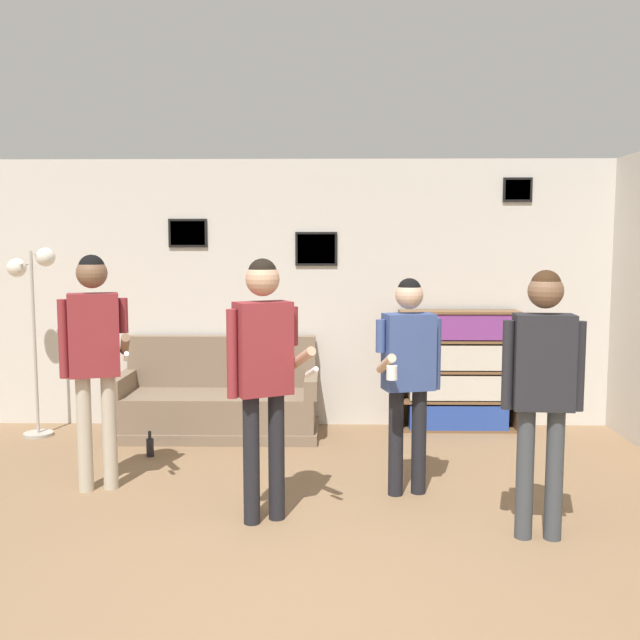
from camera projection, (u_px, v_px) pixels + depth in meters
ground_plane at (291, 620)px, 3.52m from camera, size 20.00×20.00×0.00m
wall_back at (312, 294)px, 7.25m from camera, size 8.43×0.08×2.70m
couch at (218, 403)px, 6.97m from camera, size 1.95×0.80×0.94m
bookshelf at (458, 371)px, 7.09m from camera, size 1.18×0.30×1.20m
floor_lamp at (33, 296)px, 6.79m from camera, size 0.46×0.28×1.82m
person_player_foreground_left at (94, 345)px, 5.29m from camera, size 0.57×0.43×1.78m
person_player_foreground_center at (263, 360)px, 4.68m from camera, size 0.60×0.40×1.76m
person_watcher_holding_cup at (408, 364)px, 5.21m from camera, size 0.49×0.48×1.61m
person_spectator_near_bookshelf at (543, 376)px, 4.40m from camera, size 0.50×0.23×1.70m
bottle_on_floor at (150, 447)px, 6.24m from camera, size 0.06×0.06×0.23m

